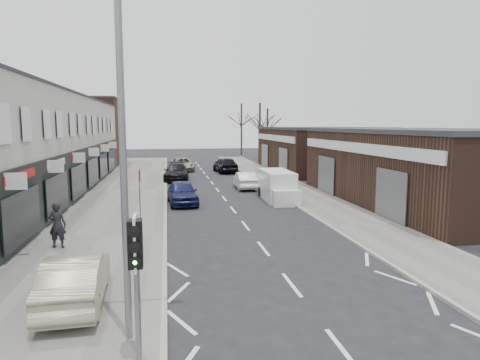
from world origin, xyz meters
name	(u,v)px	position (x,y,z in m)	size (l,w,h in m)	color
ground	(313,312)	(0.00, 0.00, 0.00)	(160.00, 160.00, 0.00)	black
pavement_left	(127,191)	(-6.75, 22.00, 0.06)	(5.50, 64.00, 0.12)	slate
pavement_right	(289,187)	(5.75, 22.00, 0.06)	(3.50, 64.00, 0.12)	slate
shop_terrace_left	(15,147)	(-13.50, 19.50, 3.55)	(8.00, 41.00, 7.10)	beige
brick_block_far	(87,133)	(-13.50, 45.00, 4.00)	(8.00, 10.00, 8.00)	#4B2D20
right_unit_near	(429,168)	(12.50, 14.00, 2.25)	(10.00, 18.00, 4.50)	#3B251B
right_unit_far	(319,150)	(12.50, 34.00, 2.25)	(10.00, 16.00, 4.50)	#3B251B
tree_far_a	(260,161)	(9.00, 48.00, 0.00)	(3.60, 3.60, 8.00)	#382D26
tree_far_b	(267,157)	(11.50, 54.00, 0.00)	(3.60, 3.60, 7.50)	#382D26
tree_far_c	(241,155)	(8.50, 60.00, 0.00)	(3.60, 3.60, 8.50)	#382D26
traffic_light	(136,256)	(-4.40, -2.02, 2.41)	(0.28, 0.60, 3.10)	slate
street_lamp	(131,141)	(-4.53, -0.80, 4.62)	(2.23, 0.22, 8.00)	slate
warning_sign	(140,179)	(-5.16, 12.00, 2.20)	(0.12, 0.80, 2.70)	slate
white_van	(277,186)	(3.40, 16.81, 0.92)	(1.88, 5.04, 1.94)	white
sedan_on_pavement	(76,279)	(-6.28, 1.39, 0.81)	(1.47, 4.21, 1.39)	#9E9B7F
pedestrian	(57,225)	(-8.09, 7.09, 1.04)	(0.67, 0.44, 1.85)	black
parked_car_left_a	(182,192)	(-2.86, 16.46, 0.73)	(1.74, 4.31, 1.47)	#161944
parked_car_left_b	(177,172)	(-2.96, 28.11, 0.76)	(2.14, 5.27, 1.53)	black
parked_car_left_c	(182,164)	(-2.20, 36.37, 0.70)	(2.32, 5.02, 1.40)	#A69A84
parked_car_right_a	(245,180)	(2.20, 22.21, 0.66)	(1.39, 3.99, 1.31)	silver
parked_car_right_b	(225,165)	(2.22, 33.84, 0.82)	(1.93, 4.80, 1.64)	black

